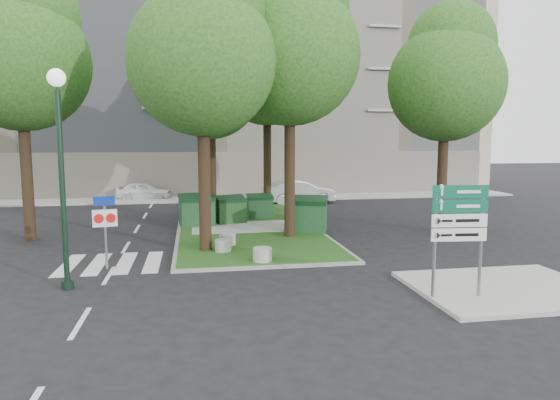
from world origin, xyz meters
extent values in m
plane|color=black|center=(0.00, 0.00, 0.00)|extent=(120.00, 120.00, 0.00)
cube|color=#184012|center=(0.50, 8.00, 0.06)|extent=(6.00, 16.00, 0.12)
cube|color=gray|center=(0.50, 8.00, 0.05)|extent=(6.30, 16.30, 0.10)
cube|color=#999993|center=(6.50, -3.50, 0.06)|extent=(5.00, 4.00, 0.12)
cube|color=#999993|center=(0.00, 18.50, 0.06)|extent=(42.00, 3.00, 0.12)
cube|color=silver|center=(-3.75, 1.50, 0.01)|extent=(5.00, 3.00, 0.01)
cube|color=tan|center=(0.00, 26.00, 8.00)|extent=(41.00, 12.00, 16.00)
cylinder|color=black|center=(-1.50, 2.50, 3.08)|extent=(0.44, 0.44, 6.16)
sphere|color=#144913|center=(-1.50, 2.50, 6.82)|extent=(5.20, 5.20, 5.20)
sphere|color=#144913|center=(-1.20, 2.70, 8.58)|extent=(3.90, 3.90, 3.90)
cylinder|color=black|center=(2.00, 4.50, 3.36)|extent=(0.44, 0.44, 6.72)
sphere|color=#144913|center=(2.00, 4.50, 7.44)|extent=(5.60, 5.60, 5.60)
sphere|color=#144913|center=(2.30, 4.70, 9.36)|extent=(4.20, 4.20, 4.20)
cylinder|color=black|center=(-1.00, 9.00, 2.94)|extent=(0.44, 0.44, 5.88)
sphere|color=#144913|center=(-1.00, 9.00, 6.51)|extent=(4.80, 4.80, 4.80)
sphere|color=#144913|center=(-0.70, 9.20, 8.19)|extent=(3.60, 3.60, 3.60)
cylinder|color=black|center=(2.20, 12.00, 3.50)|extent=(0.44, 0.44, 7.00)
sphere|color=#144913|center=(2.20, 12.00, 7.75)|extent=(5.80, 5.80, 5.80)
sphere|color=#144913|center=(2.50, 12.20, 9.75)|extent=(4.35, 4.35, 4.35)
cylinder|color=black|center=(-8.50, 6.00, 3.22)|extent=(0.44, 0.44, 6.44)
sphere|color=#144913|center=(-8.50, 6.00, 7.13)|extent=(5.40, 5.40, 5.40)
sphere|color=#144913|center=(-8.20, 6.20, 8.97)|extent=(4.05, 4.05, 4.05)
cylinder|color=black|center=(9.00, 5.00, 2.94)|extent=(0.44, 0.44, 5.88)
sphere|color=#144913|center=(9.00, 5.00, 6.51)|extent=(5.00, 5.00, 5.00)
sphere|color=#144913|center=(9.30, 5.20, 8.19)|extent=(3.75, 3.75, 3.75)
cube|color=#0F3716|center=(-1.76, 7.78, 0.72)|extent=(1.69, 1.28, 1.21)
cube|color=black|center=(-1.76, 7.78, 1.43)|extent=(1.75, 1.36, 0.35)
cube|color=#103811|center=(-0.16, 8.29, 0.65)|extent=(1.54, 1.22, 1.07)
cube|color=black|center=(-0.16, 8.29, 1.27)|extent=(1.60, 1.29, 0.31)
cube|color=#103817|center=(1.44, 9.53, 0.62)|extent=(1.27, 0.87, 0.99)
cube|color=black|center=(1.44, 9.53, 1.20)|extent=(1.32, 0.93, 0.29)
cube|color=#133E1C|center=(3.00, 5.48, 0.75)|extent=(1.87, 1.55, 1.26)
cube|color=black|center=(3.00, 5.48, 1.48)|extent=(1.95, 1.64, 0.36)
cylinder|color=gray|center=(-0.89, 2.17, 0.33)|extent=(0.59, 0.59, 0.42)
cylinder|color=#A4A59F|center=(0.31, 0.50, 0.34)|extent=(0.63, 0.63, 0.45)
cylinder|color=#9A9995|center=(-0.66, 3.27, 0.34)|extent=(0.62, 0.62, 0.45)
cylinder|color=#BBC617|center=(3.07, 9.30, 0.51)|extent=(0.44, 0.44, 0.77)
cylinder|color=black|center=(-5.41, -1.23, 2.71)|extent=(0.15, 0.15, 5.43)
cylinder|color=black|center=(-5.41, -1.23, 0.11)|extent=(0.33, 0.33, 0.22)
sphere|color=white|center=(-5.41, -1.23, 5.75)|extent=(0.48, 0.48, 0.48)
cylinder|color=slate|center=(-4.69, 0.81, 1.25)|extent=(0.09, 0.09, 2.50)
cube|color=navy|center=(-4.69, 0.81, 2.20)|extent=(0.65, 0.15, 0.30)
cube|color=white|center=(-4.69, 0.81, 1.65)|extent=(0.75, 0.17, 0.55)
cylinder|color=red|center=(-4.87, 0.81, 1.65)|extent=(0.30, 0.08, 0.30)
cylinder|color=red|center=(-4.51, 0.81, 1.65)|extent=(0.30, 0.08, 0.30)
cylinder|color=slate|center=(4.09, -3.98, 1.56)|extent=(0.10, 0.10, 2.88)
cylinder|color=slate|center=(5.31, -4.09, 1.56)|extent=(0.10, 0.10, 2.88)
cube|color=#0A573B|center=(4.70, -4.03, 2.83)|extent=(1.44, 0.18, 0.33)
cube|color=#0A573B|center=(4.70, -4.03, 2.47)|extent=(1.44, 0.18, 0.33)
cube|color=white|center=(4.70, -4.03, 2.10)|extent=(1.44, 0.18, 0.33)
cube|color=white|center=(4.70, -4.03, 1.74)|extent=(1.44, 0.18, 0.33)
imported|color=white|center=(-5.20, 19.17, 0.62)|extent=(3.77, 1.87, 1.23)
imported|color=#ABAFB3|center=(4.77, 15.50, 0.76)|extent=(4.76, 2.16, 1.52)
camera|label=1|loc=(-1.91, -15.51, 4.16)|focal=32.00mm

